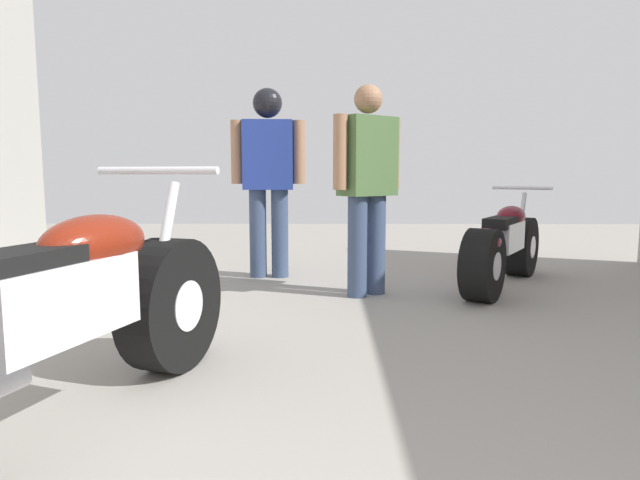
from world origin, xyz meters
The scene contains 5 objects.
ground_plane centered at (0.00, 3.06, 0.00)m, with size 15.99×15.99×0.00m, color gray.
motorcycle_maroon_cruiser centered at (-1.18, 2.30, 0.43)m, with size 0.92×2.13×1.02m.
motorcycle_black_naked centered at (1.36, 5.07, 0.35)m, with size 1.16×1.68×0.86m.
mechanic_in_blue centered at (0.16, 4.76, 0.95)m, with size 0.60×0.49×1.67m.
mechanic_with_helmet centered at (-0.71, 5.54, 1.06)m, with size 0.69×0.27×1.76m.
Camera 1 is at (-0.16, 0.39, 0.98)m, focal length 30.72 mm.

